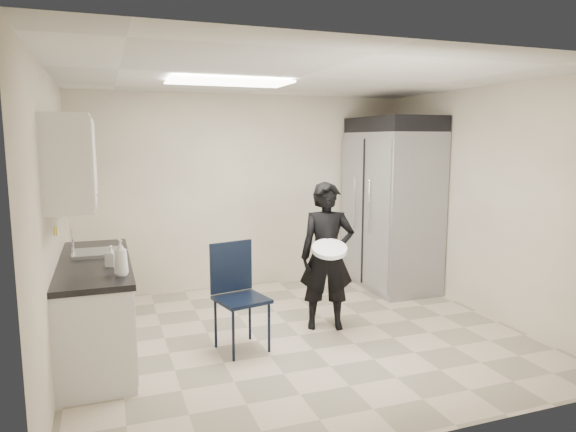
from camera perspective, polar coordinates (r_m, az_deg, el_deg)
name	(u,v)px	position (r m, az deg, el deg)	size (l,w,h in m)	color
floor	(299,335)	(5.45, 1.22, -13.10)	(4.50, 4.50, 0.00)	#C1B097
ceiling	(300,77)	(5.10, 1.32, 15.19)	(4.50, 4.50, 0.00)	silver
back_wall	(247,192)	(7.00, -4.63, 2.69)	(4.50, 4.50, 0.00)	beige
left_wall	(53,223)	(4.80, -24.69, -0.74)	(4.00, 4.00, 0.00)	beige
right_wall	(483,202)	(6.28, 20.81, 1.49)	(4.00, 4.00, 0.00)	beige
ceiling_panel	(229,82)	(5.30, -6.57, 14.56)	(1.20, 0.60, 0.02)	white
lower_counter	(96,310)	(5.17, -20.55, -9.79)	(0.60, 1.90, 0.86)	silver
countertop	(93,263)	(5.05, -20.81, -4.88)	(0.64, 1.95, 0.05)	black
sink	(96,258)	(5.30, -20.55, -4.42)	(0.42, 0.40, 0.14)	gray
faucet	(73,244)	(5.28, -22.81, -2.94)	(0.02, 0.02, 0.24)	silver
upper_cabinets	(72,160)	(4.94, -22.85, 5.74)	(0.35, 1.80, 0.75)	silver
towel_dispenser	(73,175)	(6.10, -22.81, 4.21)	(0.22, 0.30, 0.35)	black
notice_sticker_left	(55,231)	(4.91, -24.47, -1.48)	(0.00, 0.12, 0.07)	yellow
notice_sticker_right	(57,231)	(5.11, -24.27, -1.55)	(0.00, 0.12, 0.07)	yellow
commercial_fridge	(391,211)	(7.09, 11.42, 0.58)	(0.80, 1.35, 2.10)	gray
fridge_compressor	(394,125)	(7.03, 11.69, 9.91)	(0.80, 1.35, 0.20)	black
folding_chair	(242,300)	(4.95, -5.17, -9.23)	(0.44, 0.44, 1.00)	black
man_tuxedo	(327,256)	(5.46, 4.35, -4.47)	(0.57, 0.38, 1.57)	black
bucket_lid	(329,249)	(5.18, 4.63, -3.68)	(0.35, 0.35, 0.04)	white
soap_bottle_a	(121,258)	(4.38, -18.09, -4.41)	(0.11, 0.11, 0.30)	white
soap_bottle_b	(111,256)	(4.73, -19.05, -4.21)	(0.08, 0.09, 0.19)	silver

